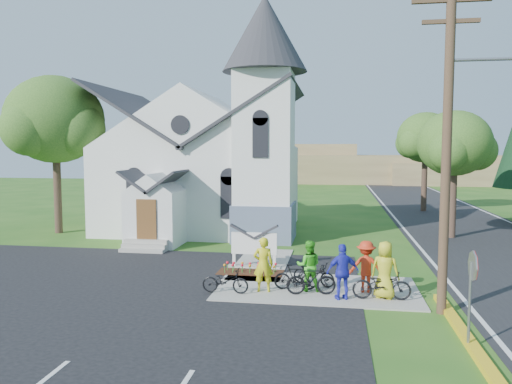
% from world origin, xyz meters
% --- Properties ---
extents(ground, '(120.00, 120.00, 0.00)m').
position_xyz_m(ground, '(0.00, 0.00, 0.00)').
color(ground, '#245418').
rests_on(ground, ground).
extents(parking_lot, '(20.00, 16.00, 0.02)m').
position_xyz_m(parking_lot, '(-7.00, -2.00, 0.01)').
color(parking_lot, black).
rests_on(parking_lot, ground).
extents(road, '(8.00, 90.00, 0.02)m').
position_xyz_m(road, '(10.00, 15.00, 0.01)').
color(road, black).
rests_on(road, ground).
extents(sidewalk, '(7.00, 4.00, 0.05)m').
position_xyz_m(sidewalk, '(1.50, 0.50, 0.03)').
color(sidewalk, gray).
rests_on(sidewalk, ground).
extents(church, '(12.35, 12.00, 13.00)m').
position_xyz_m(church, '(-5.48, 12.48, 5.25)').
color(church, white).
rests_on(church, ground).
extents(church_sign, '(2.20, 0.40, 1.70)m').
position_xyz_m(church_sign, '(-1.20, 3.20, 1.03)').
color(church_sign, gray).
rests_on(church_sign, ground).
extents(flower_bed, '(2.60, 1.10, 0.07)m').
position_xyz_m(flower_bed, '(-1.20, 2.30, 0.04)').
color(flower_bed, '#3A200F').
rests_on(flower_bed, ground).
extents(utility_pole, '(3.45, 0.28, 10.00)m').
position_xyz_m(utility_pole, '(5.36, -1.50, 5.40)').
color(utility_pole, '#462E23').
rests_on(utility_pole, ground).
extents(stop_sign, '(0.11, 0.76, 2.48)m').
position_xyz_m(stop_sign, '(5.43, -4.20, 1.78)').
color(stop_sign, gray).
rests_on(stop_sign, ground).
extents(tree_lot_corner, '(5.60, 5.60, 9.15)m').
position_xyz_m(tree_lot_corner, '(-14.00, 10.00, 6.60)').
color(tree_lot_corner, '#35231C').
rests_on(tree_lot_corner, ground).
extents(tree_road_near, '(4.00, 4.00, 7.05)m').
position_xyz_m(tree_road_near, '(8.50, 12.00, 5.21)').
color(tree_road_near, '#35231C').
rests_on(tree_road_near, ground).
extents(tree_road_mid, '(4.40, 4.40, 7.80)m').
position_xyz_m(tree_road_mid, '(9.00, 24.00, 5.78)').
color(tree_road_mid, '#35231C').
rests_on(tree_road_mid, ground).
extents(distant_hills, '(61.00, 10.00, 5.60)m').
position_xyz_m(distant_hills, '(3.36, 56.33, 2.17)').
color(distant_hills, brown).
rests_on(distant_hills, ground).
extents(cyclist_0, '(0.75, 0.54, 1.89)m').
position_xyz_m(cyclist_0, '(-0.32, -0.23, 1.00)').
color(cyclist_0, gold).
rests_on(cyclist_0, sidewalk).
extents(bike_0, '(1.62, 0.60, 0.85)m').
position_xyz_m(bike_0, '(-1.57, -0.61, 0.47)').
color(bike_0, black).
rests_on(bike_0, sidewalk).
extents(cyclist_1, '(0.88, 0.70, 1.75)m').
position_xyz_m(cyclist_1, '(1.22, 0.12, 0.93)').
color(cyclist_1, green).
rests_on(cyclist_1, sidewalk).
extents(bike_1, '(1.52, 0.53, 0.90)m').
position_xyz_m(bike_1, '(0.76, 0.17, 0.50)').
color(bike_1, black).
rests_on(bike_1, sidewalk).
extents(cyclist_2, '(1.16, 0.74, 1.83)m').
position_xyz_m(cyclist_2, '(2.37, -0.71, 0.97)').
color(cyclist_2, '#2629BE').
rests_on(cyclist_2, sidewalk).
extents(bike_2, '(1.72, 1.16, 0.85)m').
position_xyz_m(bike_2, '(1.37, 0.81, 0.48)').
color(bike_2, black).
rests_on(bike_2, sidewalk).
extents(cyclist_3, '(1.17, 0.71, 1.77)m').
position_xyz_m(cyclist_3, '(3.17, 0.28, 0.94)').
color(cyclist_3, red).
rests_on(cyclist_3, sidewalk).
extents(bike_3, '(1.72, 0.72, 1.00)m').
position_xyz_m(bike_3, '(1.32, -0.35, 0.55)').
color(bike_3, black).
rests_on(bike_3, sidewalk).
extents(cyclist_4, '(1.08, 0.88, 1.90)m').
position_xyz_m(cyclist_4, '(3.73, -0.37, 1.00)').
color(cyclist_4, gold).
rests_on(cyclist_4, sidewalk).
extents(bike_4, '(1.90, 0.71, 0.99)m').
position_xyz_m(bike_4, '(3.62, -0.52, 0.54)').
color(bike_4, black).
rests_on(bike_4, sidewalk).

